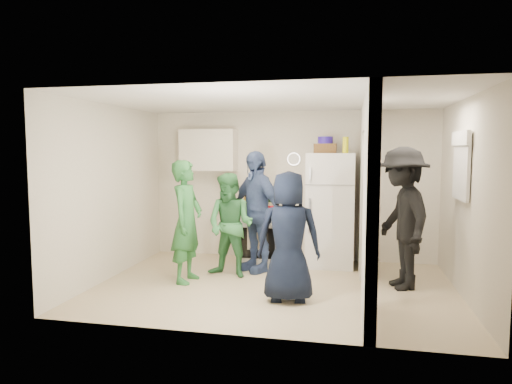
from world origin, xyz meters
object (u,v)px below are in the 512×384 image
Objects in this scene: blue_bowl at (325,140)px; person_nook at (402,218)px; stove at (260,236)px; person_green_left at (187,221)px; person_navy at (289,236)px; person_denim at (256,211)px; person_green_center at (230,225)px; fridge at (330,210)px; wicker_basket at (325,148)px; yellow_cup_stack_top at (346,145)px.

person_nook is (1.09, -1.09, -1.06)m from blue_bowl.
person_nook reaches higher than stove.
person_green_left is 1.07× the size of person_navy.
person_green_center is at bearing -87.50° from person_denim.
person_green_center is at bearing -145.29° from fridge.
person_navy is (0.98, -0.91, 0.04)m from person_green_center.
person_green_left is at bearing -142.75° from wicker_basket.
person_denim is 0.97× the size of person_nook.
person_green_left is at bearing -131.73° from person_green_center.
blue_bowl is at bearing 1.08° from stove.
yellow_cup_stack_top is 0.16× the size of person_green_center.
blue_bowl is 0.15× the size of person_navy.
fridge is 0.98m from wicker_basket.
person_green_center is (-0.24, -1.00, 0.34)m from stove.
person_navy is (1.51, -0.54, -0.05)m from person_green_left.
blue_bowl is 0.13× the size of person_denim.
person_green_left is 0.93× the size of person_denim.
fridge is at bearing -1.49° from stove.
stove is 3.35× the size of yellow_cup_stack_top.
person_denim is (0.83, 0.77, 0.06)m from person_green_left.
stove is 0.44× the size of person_nook.
wicker_basket is 0.36m from yellow_cup_stack_top.
person_green_left is at bearing -142.75° from blue_bowl.
person_nook is at bearing 26.71° from person_denim.
person_green_left is at bearing -119.40° from stove.
person_nook is (1.09, -1.09, -0.93)m from wicker_basket.
person_denim is 1.48m from person_navy.
blue_bowl is 1.61m from person_denim.
blue_bowl is 0.36m from yellow_cup_stack_top.
stove is 0.79m from person_denim.
yellow_cup_stack_top is (1.38, -0.13, 1.51)m from stove.
yellow_cup_stack_top is at bearing -25.11° from wicker_basket.
blue_bowl is 0.14× the size of person_green_left.
yellow_cup_stack_top reaches higher than person_nook.
blue_bowl is 0.16× the size of person_green_center.
yellow_cup_stack_top is 0.13× the size of person_nook.
person_green_center is at bearing -141.88° from blue_bowl.
wicker_basket reaches higher than person_nook.
wicker_basket is 0.23× the size of person_green_center.
yellow_cup_stack_top reaches higher than person_navy.
stove is 0.47× the size of fridge.
yellow_cup_stack_top reaches higher than person_denim.
yellow_cup_stack_top reaches higher than wicker_basket.
wicker_basket is 2.23m from person_navy.
person_navy is at bearing -99.42° from blue_bowl.
person_nook is at bearing -80.34° from person_green_left.
fridge is 1.05m from yellow_cup_stack_top.
blue_bowl is (1.06, 0.02, 1.59)m from stove.
wicker_basket is 0.22× the size of person_navy.
blue_bowl is 1.87m from person_nook.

